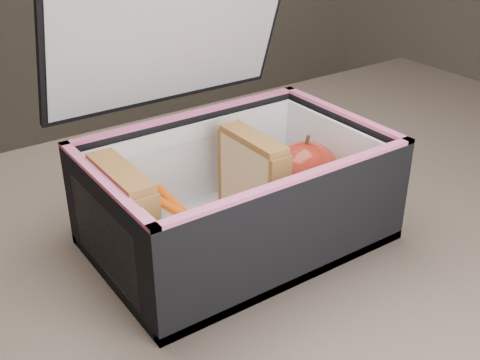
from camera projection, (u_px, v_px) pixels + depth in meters
name	position (u px, v px, depth m)	size (l,w,h in m)	color
kitchen_table	(303.00, 298.00, 0.70)	(1.20, 0.80, 0.75)	brown
lunch_bag	(235.00, 186.00, 0.62)	(0.29, 0.26, 0.29)	black
plastic_tub	(193.00, 210.00, 0.59)	(0.19, 0.14, 0.08)	white
sandwich_left	(125.00, 218.00, 0.55)	(0.03, 0.09, 0.10)	#E6C08D
sandwich_right	(253.00, 179.00, 0.63)	(0.02, 0.09, 0.10)	#E6C08D
carrot_sticks	(191.00, 230.00, 0.60)	(0.03, 0.14, 0.03)	#FF4502
paper_napkin	(305.00, 202.00, 0.68)	(0.08, 0.08, 0.01)	white
red_apple	(306.00, 172.00, 0.66)	(0.09, 0.09, 0.08)	maroon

